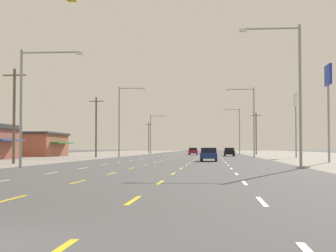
% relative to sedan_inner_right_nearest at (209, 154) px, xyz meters
% --- Properties ---
extents(ground_plane, '(572.00, 572.00, 0.00)m').
position_rel_sedan_inner_right_nearest_xyz_m(ground_plane, '(-3.57, 16.70, -0.76)').
color(ground_plane, '#4C4C4F').
extents(lot_apron_left, '(28.00, 440.00, 0.01)m').
position_rel_sedan_inner_right_nearest_xyz_m(lot_apron_left, '(-28.32, 16.70, -0.75)').
color(lot_apron_left, gray).
rests_on(lot_apron_left, ground).
extents(lane_markings, '(10.64, 227.60, 0.01)m').
position_rel_sedan_inner_right_nearest_xyz_m(lane_markings, '(-3.57, 55.20, -0.75)').
color(lane_markings, white).
rests_on(lane_markings, ground).
extents(signal_span_wire, '(25.12, 0.53, 8.53)m').
position_rel_sedan_inner_right_nearest_xyz_m(signal_span_wire, '(-3.74, -40.71, 4.16)').
color(signal_span_wire, brown).
rests_on(signal_span_wire, ground).
extents(sedan_inner_right_nearest, '(1.80, 4.50, 1.46)m').
position_rel_sedan_inner_right_nearest_xyz_m(sedan_inner_right_nearest, '(0.00, 0.00, 0.00)').
color(sedan_inner_right_nearest, navy).
rests_on(sedan_inner_right_nearest, ground).
extents(sedan_far_right_near, '(1.80, 4.50, 1.46)m').
position_rel_sedan_inner_right_nearest_xyz_m(sedan_far_right_near, '(3.31, 34.85, 0.00)').
color(sedan_far_right_near, black).
rests_on(sedan_far_right_near, ground).
extents(sedan_center_turn_mid, '(1.80, 4.50, 1.46)m').
position_rel_sedan_inner_right_nearest_xyz_m(sedan_center_turn_mid, '(-3.52, 51.80, 0.00)').
color(sedan_center_turn_mid, maroon).
rests_on(sedan_center_turn_mid, ground).
extents(sedan_inner_right_midfar, '(1.80, 4.50, 1.46)m').
position_rel_sedan_inner_right_nearest_xyz_m(sedan_inner_right_midfar, '(-0.06, 65.91, 0.00)').
color(sedan_inner_right_midfar, maroon).
rests_on(sedan_inner_right_midfar, ground).
extents(storefront_left_row_2, '(11.52, 13.65, 4.06)m').
position_rel_sedan_inner_right_nearest_xyz_m(storefront_left_row_2, '(-30.84, 31.70, 1.29)').
color(storefront_left_row_2, '#A35642').
rests_on(storefront_left_row_2, ground).
extents(pole_sign_right_row_1, '(0.24, 2.48, 9.81)m').
position_rel_sedan_inner_right_nearest_xyz_m(pole_sign_right_row_1, '(12.03, -2.83, 6.87)').
color(pole_sign_right_row_1, gray).
rests_on(pole_sign_right_row_1, ground).
extents(pole_sign_right_row_2, '(0.24, 2.70, 9.57)m').
position_rel_sedan_inner_right_nearest_xyz_m(pole_sign_right_row_2, '(12.71, 22.20, 6.76)').
color(pole_sign_right_row_2, gray).
rests_on(pole_sign_right_row_2, ground).
extents(streetlight_left_row_0, '(4.80, 0.26, 8.74)m').
position_rel_sedan_inner_right_nearest_xyz_m(streetlight_left_row_0, '(-13.14, -19.00, 4.44)').
color(streetlight_left_row_0, gray).
rests_on(streetlight_left_row_0, ground).
extents(streetlight_right_row_0, '(4.35, 0.26, 10.22)m').
position_rel_sedan_inner_right_nearest_xyz_m(streetlight_right_row_0, '(6.15, -19.00, 5.16)').
color(streetlight_right_row_0, gray).
rests_on(streetlight_right_row_0, ground).
extents(streetlight_left_row_1, '(4.05, 0.26, 10.75)m').
position_rel_sedan_inner_right_nearest_xyz_m(streetlight_left_row_1, '(-13.35, 22.23, 5.40)').
color(streetlight_left_row_1, gray).
rests_on(streetlight_left_row_1, ground).
extents(streetlight_right_row_1, '(4.23, 0.26, 10.44)m').
position_rel_sedan_inner_right_nearest_xyz_m(streetlight_right_row_1, '(6.18, 22.23, 5.26)').
color(streetlight_right_row_1, gray).
rests_on(streetlight_right_row_1, ground).
extents(streetlight_left_row_2, '(3.64, 0.26, 9.01)m').
position_rel_sedan_inner_right_nearest_xyz_m(streetlight_left_row_2, '(-13.35, 63.46, 4.45)').
color(streetlight_left_row_2, gray).
rests_on(streetlight_left_row_2, ground).
extents(streetlight_right_row_2, '(3.85, 0.26, 10.37)m').
position_rel_sedan_inner_right_nearest_xyz_m(streetlight_right_row_2, '(6.23, 63.46, 5.18)').
color(streetlight_right_row_2, gray).
rests_on(streetlight_right_row_2, ground).
extents(utility_pole_left_row_0, '(2.20, 0.26, 8.78)m').
position_rel_sedan_inner_right_nearest_xyz_m(utility_pole_left_row_0, '(-17.88, -9.55, 3.83)').
color(utility_pole_left_row_0, brown).
rests_on(utility_pole_left_row_0, ground).
extents(utility_pole_left_row_1, '(2.20, 0.26, 9.13)m').
position_rel_sedan_inner_right_nearest_xyz_m(utility_pole_left_row_1, '(-17.17, 21.82, 4.00)').
color(utility_pole_left_row_1, brown).
rests_on(utility_pole_left_row_1, ground).
extents(utility_pole_right_row_2, '(2.20, 0.26, 9.14)m').
position_rel_sedan_inner_right_nearest_xyz_m(utility_pole_right_row_2, '(10.02, 60.17, 4.01)').
color(utility_pole_right_row_2, brown).
rests_on(utility_pole_right_row_2, ground).
extents(utility_pole_left_row_3, '(2.20, 0.26, 8.75)m').
position_rel_sedan_inner_right_nearest_xyz_m(utility_pole_left_row_3, '(-17.69, 93.08, 3.81)').
color(utility_pole_left_row_3, brown).
rests_on(utility_pole_left_row_3, ground).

